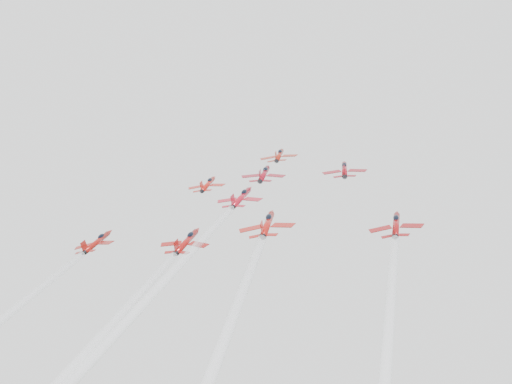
% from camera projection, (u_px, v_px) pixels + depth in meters
% --- Properties ---
extents(jet_lead, '(10.10, 12.31, 9.70)m').
position_uv_depth(jet_lead, '(279.00, 155.00, 150.81)').
color(jet_lead, '#9C1E0E').
extents(jet_row2_left, '(9.26, 11.29, 8.89)m').
position_uv_depth(jet_row2_left, '(208.00, 184.00, 136.36)').
color(jet_row2_left, '#B11910').
extents(jet_row2_center, '(10.57, 12.89, 10.15)m').
position_uv_depth(jet_row2_center, '(264.00, 174.00, 135.65)').
color(jet_row2_center, maroon).
extents(jet_row2_right, '(9.80, 11.95, 9.42)m').
position_uv_depth(jet_row2_right, '(345.00, 169.00, 126.20)').
color(jet_row2_right, maroon).
extents(jet_center, '(10.03, 87.02, 68.19)m').
position_uv_depth(jet_center, '(145.00, 318.00, 76.13)').
color(jet_center, '#B11021').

